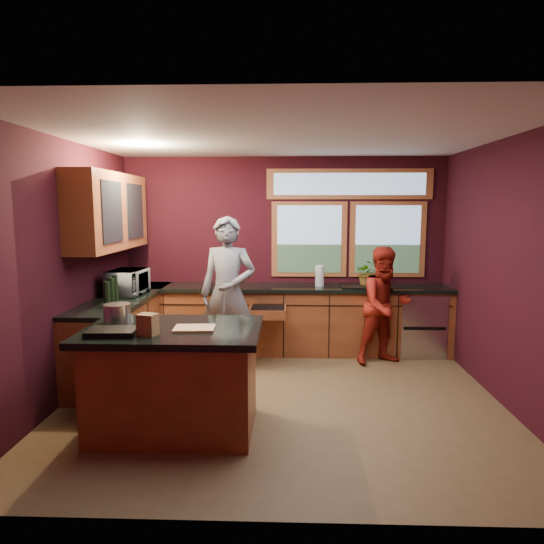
# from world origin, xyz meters

# --- Properties ---
(floor) EXTENTS (4.50, 4.50, 0.00)m
(floor) POSITION_xyz_m (0.00, 0.00, 0.00)
(floor) COLOR brown
(floor) RESTS_ON ground
(room_shell) EXTENTS (4.52, 4.02, 2.71)m
(room_shell) POSITION_xyz_m (-0.60, 0.32, 1.80)
(room_shell) COLOR black
(room_shell) RESTS_ON ground
(back_counter) EXTENTS (4.50, 0.64, 0.93)m
(back_counter) POSITION_xyz_m (0.20, 1.70, 0.46)
(back_counter) COLOR #5C2D15
(back_counter) RESTS_ON floor
(left_counter) EXTENTS (0.64, 2.30, 0.93)m
(left_counter) POSITION_xyz_m (-1.95, 0.85, 0.47)
(left_counter) COLOR #5C2D15
(left_counter) RESTS_ON floor
(island) EXTENTS (1.55, 1.05, 0.95)m
(island) POSITION_xyz_m (-0.96, -0.72, 0.48)
(island) COLOR #5C2D15
(island) RESTS_ON floor
(person_grey) EXTENTS (0.76, 0.57, 1.90)m
(person_grey) POSITION_xyz_m (-0.68, 0.97, 0.95)
(person_grey) COLOR slate
(person_grey) RESTS_ON floor
(person_red) EXTENTS (0.89, 0.80, 1.51)m
(person_red) POSITION_xyz_m (1.30, 1.25, 0.75)
(person_red) COLOR maroon
(person_red) RESTS_ON floor
(microwave) EXTENTS (0.42, 0.59, 0.31)m
(microwave) POSITION_xyz_m (-1.92, 0.96, 1.08)
(microwave) COLOR #999999
(microwave) RESTS_ON left_counter
(potted_plant) EXTENTS (0.32, 0.27, 0.35)m
(potted_plant) POSITION_xyz_m (1.14, 1.75, 1.11)
(potted_plant) COLOR #999999
(potted_plant) RESTS_ON back_counter
(paper_towel) EXTENTS (0.12, 0.12, 0.28)m
(paper_towel) POSITION_xyz_m (0.49, 1.70, 1.07)
(paper_towel) COLOR silver
(paper_towel) RESTS_ON back_counter
(cutting_board) EXTENTS (0.37, 0.27, 0.02)m
(cutting_board) POSITION_xyz_m (-0.76, -0.77, 0.95)
(cutting_board) COLOR tan
(cutting_board) RESTS_ON island
(stock_pot) EXTENTS (0.24, 0.24, 0.18)m
(stock_pot) POSITION_xyz_m (-1.51, -0.57, 1.03)
(stock_pot) COLOR #BCBDC2
(stock_pot) RESTS_ON island
(paper_bag) EXTENTS (0.18, 0.16, 0.18)m
(paper_bag) POSITION_xyz_m (-1.11, -0.97, 1.03)
(paper_bag) COLOR brown
(paper_bag) RESTS_ON island
(black_tray) EXTENTS (0.41, 0.30, 0.05)m
(black_tray) POSITION_xyz_m (-1.41, -0.97, 0.97)
(black_tray) COLOR black
(black_tray) RESTS_ON island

